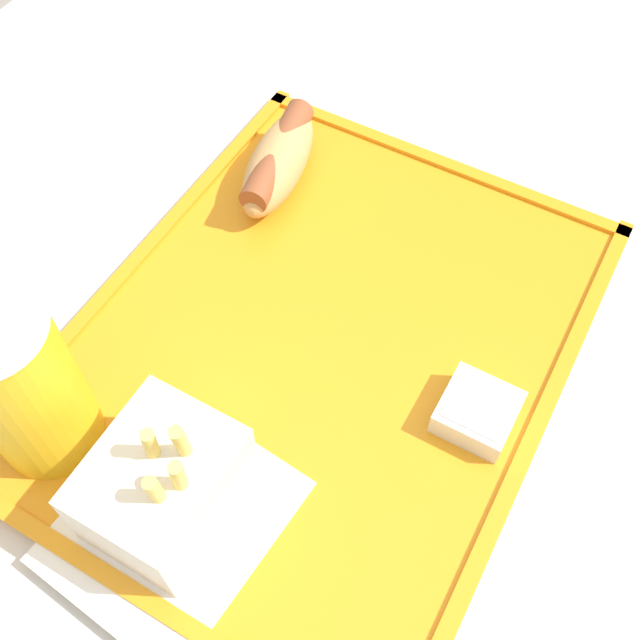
# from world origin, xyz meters

# --- Properties ---
(ground_plane) EXTENTS (8.00, 8.00, 0.00)m
(ground_plane) POSITION_xyz_m (0.00, 0.00, 0.00)
(ground_plane) COLOR gray
(dining_table) EXTENTS (1.25, 1.13, 0.71)m
(dining_table) POSITION_xyz_m (0.00, 0.00, 0.35)
(dining_table) COLOR beige
(dining_table) RESTS_ON ground_plane
(food_tray) EXTENTS (0.46, 0.36, 0.01)m
(food_tray) POSITION_xyz_m (-0.00, 0.03, 0.71)
(food_tray) COLOR orange
(food_tray) RESTS_ON dining_table
(paper_napkin) EXTENTS (0.16, 0.14, 0.00)m
(paper_napkin) POSITION_xyz_m (-0.18, 0.05, 0.72)
(paper_napkin) COLOR white
(paper_napkin) RESTS_ON food_tray
(soda_cup) EXTENTS (0.08, 0.08, 0.18)m
(soda_cup) POSITION_xyz_m (-0.17, 0.16, 0.79)
(soda_cup) COLOR gold
(soda_cup) RESTS_ON food_tray
(hot_dog_far) EXTENTS (0.14, 0.07, 0.05)m
(hot_dog_far) POSITION_xyz_m (0.13, 0.15, 0.74)
(hot_dog_far) COLOR tan
(hot_dog_far) RESTS_ON food_tray
(fries_carton) EXTENTS (0.10, 0.08, 0.10)m
(fries_carton) POSITION_xyz_m (-0.17, 0.06, 0.75)
(fries_carton) COLOR silver
(fries_carton) RESTS_ON food_tray
(sauce_cup_mayo) EXTENTS (0.05, 0.05, 0.02)m
(sauce_cup_mayo) POSITION_xyz_m (-0.01, -0.10, 0.73)
(sauce_cup_mayo) COLOR silver
(sauce_cup_mayo) RESTS_ON food_tray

